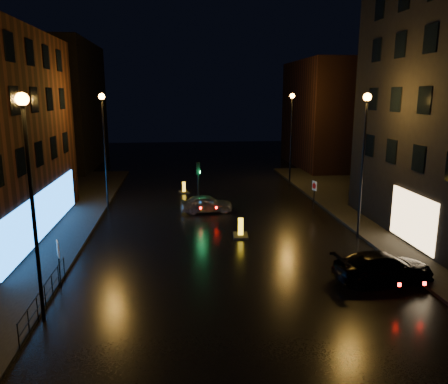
{
  "coord_description": "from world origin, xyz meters",
  "views": [
    {
      "loc": [
        -2.64,
        -17.57,
        8.32
      ],
      "look_at": [
        -0.05,
        6.8,
        2.8
      ],
      "focal_mm": 35.0,
      "sensor_mm": 36.0,
      "label": 1
    }
  ],
  "objects_px": {
    "road_sign_left": "(58,253)",
    "road_sign_right": "(314,188)",
    "traffic_signal": "(198,201)",
    "bollard_far": "(184,190)",
    "bollard_near": "(241,232)",
    "dark_sedan": "(383,267)",
    "silver_hatchback": "(206,204)"
  },
  "relations": [
    {
      "from": "road_sign_left",
      "to": "road_sign_right",
      "type": "height_order",
      "value": "road_sign_left"
    },
    {
      "from": "bollard_far",
      "to": "road_sign_left",
      "type": "bearing_deg",
      "value": -119.52
    },
    {
      "from": "dark_sedan",
      "to": "silver_hatchback",
      "type": "bearing_deg",
      "value": 24.09
    },
    {
      "from": "bollard_far",
      "to": "bollard_near",
      "type": "bearing_deg",
      "value": -87.79
    },
    {
      "from": "road_sign_left",
      "to": "road_sign_right",
      "type": "xyz_separation_m",
      "value": [
        15.11,
        11.77,
        -0.01
      ]
    },
    {
      "from": "bollard_near",
      "to": "bollard_far",
      "type": "xyz_separation_m",
      "value": [
        -3.17,
        12.26,
        -0.04
      ]
    },
    {
      "from": "traffic_signal",
      "to": "silver_hatchback",
      "type": "xyz_separation_m",
      "value": [
        0.5,
        -1.26,
        0.13
      ]
    },
    {
      "from": "traffic_signal",
      "to": "bollard_far",
      "type": "xyz_separation_m",
      "value": [
        -1.0,
        5.29,
        -0.3
      ]
    },
    {
      "from": "silver_hatchback",
      "to": "bollard_near",
      "type": "bearing_deg",
      "value": -166.16
    },
    {
      "from": "traffic_signal",
      "to": "road_sign_right",
      "type": "bearing_deg",
      "value": -8.89
    },
    {
      "from": "traffic_signal",
      "to": "dark_sedan",
      "type": "bearing_deg",
      "value": -61.1
    },
    {
      "from": "traffic_signal",
      "to": "dark_sedan",
      "type": "relative_size",
      "value": 0.75
    },
    {
      "from": "traffic_signal",
      "to": "bollard_near",
      "type": "xyz_separation_m",
      "value": [
        2.17,
        -6.96,
        -0.25
      ]
    },
    {
      "from": "dark_sedan",
      "to": "road_sign_left",
      "type": "height_order",
      "value": "road_sign_left"
    },
    {
      "from": "silver_hatchback",
      "to": "bollard_near",
      "type": "relative_size",
      "value": 2.75
    },
    {
      "from": "silver_hatchback",
      "to": "bollard_far",
      "type": "xyz_separation_m",
      "value": [
        -1.5,
        6.55,
        -0.43
      ]
    },
    {
      "from": "bollard_far",
      "to": "road_sign_right",
      "type": "xyz_separation_m",
      "value": [
        9.41,
        -6.61,
        1.38
      ]
    },
    {
      "from": "bollard_near",
      "to": "road_sign_left",
      "type": "bearing_deg",
      "value": -140.59
    },
    {
      "from": "bollard_near",
      "to": "road_sign_left",
      "type": "xyz_separation_m",
      "value": [
        -8.87,
        -6.12,
        1.35
      ]
    },
    {
      "from": "dark_sedan",
      "to": "road_sign_left",
      "type": "relative_size",
      "value": 2.15
    },
    {
      "from": "road_sign_right",
      "to": "traffic_signal",
      "type": "bearing_deg",
      "value": -26.57
    },
    {
      "from": "dark_sedan",
      "to": "bollard_near",
      "type": "relative_size",
      "value": 3.38
    },
    {
      "from": "dark_sedan",
      "to": "bollard_far",
      "type": "xyz_separation_m",
      "value": [
        -8.69,
        19.22,
        -0.46
      ]
    },
    {
      "from": "dark_sedan",
      "to": "road_sign_right",
      "type": "distance_m",
      "value": 12.67
    },
    {
      "from": "traffic_signal",
      "to": "road_sign_left",
      "type": "distance_m",
      "value": 14.74
    },
    {
      "from": "bollard_near",
      "to": "bollard_far",
      "type": "distance_m",
      "value": 12.66
    },
    {
      "from": "road_sign_left",
      "to": "bollard_far",
      "type": "bearing_deg",
      "value": 51.96
    },
    {
      "from": "road_sign_left",
      "to": "dark_sedan",
      "type": "bearing_deg",
      "value": -24.17
    },
    {
      "from": "silver_hatchback",
      "to": "road_sign_right",
      "type": "bearing_deg",
      "value": -92.89
    },
    {
      "from": "dark_sedan",
      "to": "bollard_near",
      "type": "height_order",
      "value": "dark_sedan"
    },
    {
      "from": "road_sign_left",
      "to": "road_sign_right",
      "type": "relative_size",
      "value": 1.01
    },
    {
      "from": "road_sign_left",
      "to": "bollard_near",
      "type": "bearing_deg",
      "value": 13.8
    }
  ]
}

